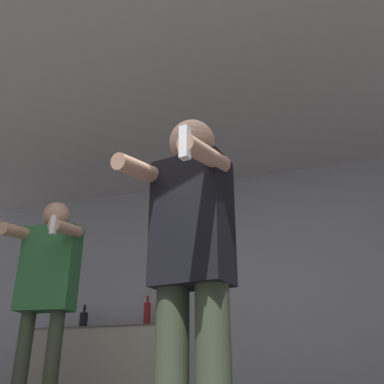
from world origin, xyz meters
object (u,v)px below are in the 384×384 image
Objects in this scene: bottle_clear_vodka at (161,315)px; person_man_side at (47,281)px; person_woman_foreground at (191,263)px; bottle_short_whiskey at (83,320)px; bottle_dark_rum at (147,314)px.

bottle_clear_vodka is 1.43m from person_man_side.
person_woman_foreground is 0.90× the size of person_man_side.
bottle_short_whiskey is 0.16× the size of person_man_side.
bottle_clear_vodka is (0.15, 0.00, -0.02)m from bottle_dark_rum.
bottle_clear_vodka is at bearing -0.00° from bottle_short_whiskey.
bottle_dark_rum is 1.19× the size of bottle_short_whiskey.
bottle_dark_rum is 0.15m from bottle_clear_vodka.
bottle_clear_vodka is at bearing 0.00° from bottle_dark_rum.
bottle_dark_rum is 0.19× the size of person_man_side.
person_woman_foreground is at bearing -49.93° from bottle_short_whiskey.
person_man_side is at bearing 145.19° from person_woman_foreground.
bottle_clear_vodka is at bearing 115.26° from person_woman_foreground.
bottle_dark_rum is 0.21× the size of person_woman_foreground.
person_man_side is at bearing -106.74° from bottle_clear_vodka.
person_woman_foreground is (2.06, -2.45, -0.10)m from bottle_short_whiskey.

